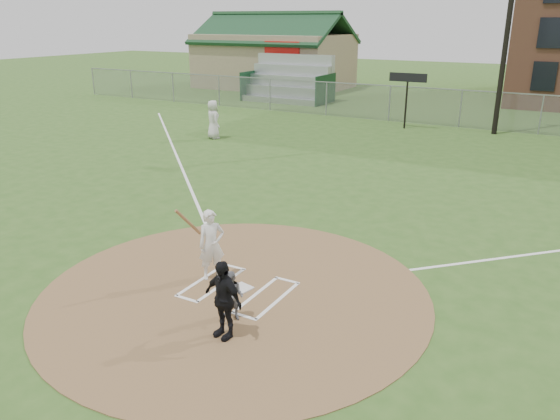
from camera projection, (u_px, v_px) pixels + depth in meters
The scene contains 13 objects.
ground at pixel (235, 293), 11.82m from camera, with size 140.00×140.00×0.00m, color #30541C.
dirt_circle at pixel (235, 293), 11.82m from camera, with size 8.40×8.40×0.02m, color olive.
home_plate at pixel (241, 288), 11.97m from camera, with size 0.41×0.41×0.03m, color silver.
foul_line_third at pixel (177, 157), 23.39m from camera, with size 0.10×24.00×0.01m, color white.
catcher at pixel (232, 296), 10.61m from camera, with size 0.49×0.38×1.01m, color slate.
umpire at pixel (223, 299), 9.95m from camera, with size 0.90×0.37×1.53m, color black.
ondeck_player at pixel (213, 120), 26.80m from camera, with size 0.91×0.59×1.87m, color silver.
batters_boxes at pixel (239, 289), 11.94m from camera, with size 2.08×1.88×0.01m.
batter_at_plate at pixel (211, 244), 12.23m from camera, with size 0.80×1.04×1.78m.
outfield_fence at pixel (461, 109), 29.58m from camera, with size 56.08×0.08×2.03m.
bleachers at pixel (288, 79), 38.85m from camera, with size 6.08×3.20×3.20m.
clubhouse at pixel (274, 59), 46.49m from camera, with size 12.20×8.71×6.23m.
scoreboard_sign at pixel (408, 83), 28.80m from camera, with size 2.00×0.10×2.93m.
Camera 1 is at (6.03, -8.72, 5.62)m, focal length 35.00 mm.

